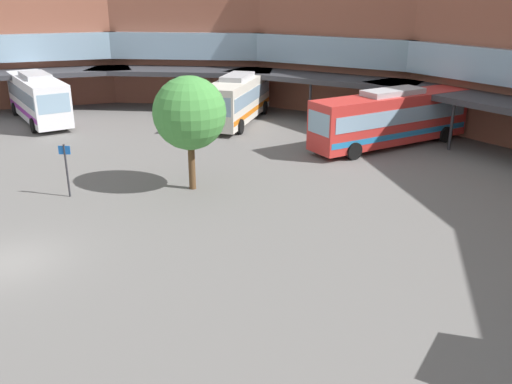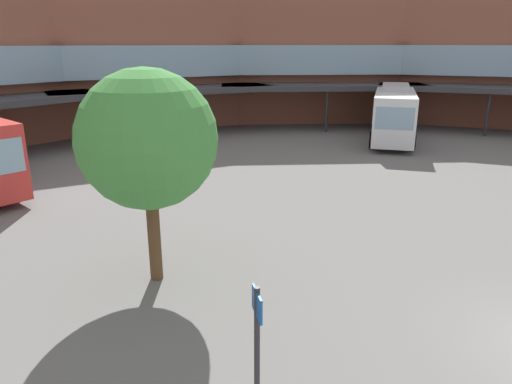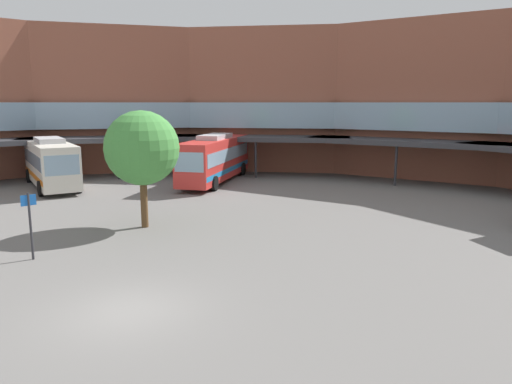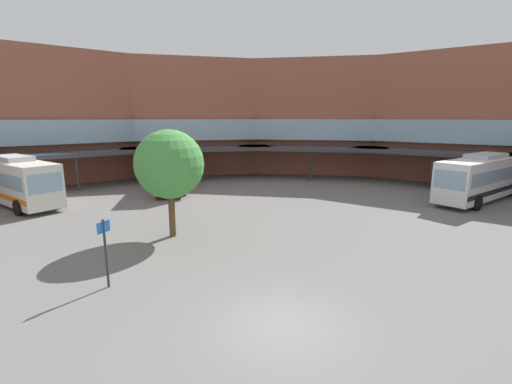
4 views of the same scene
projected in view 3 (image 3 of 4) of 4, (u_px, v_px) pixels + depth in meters
The scene contains 6 objects.
ground_plane at pixel (128, 311), 15.11m from camera, with size 118.24×118.24×0.00m, color slate.
station_building at pixel (301, 103), 32.43m from camera, with size 75.34×43.53×13.09m.
bus_0 at pixel (215, 158), 39.44m from camera, with size 3.95×12.19×3.86m.
bus_1 at pixel (51, 163), 36.71m from camera, with size 9.51×8.34×3.79m.
plaza_tree at pixel (142, 148), 24.56m from camera, with size 3.78×3.78×6.00m.
stop_sign_post at pixel (30, 219), 19.76m from camera, with size 0.30×0.55×2.79m.
Camera 3 is at (8.69, -11.91, 6.36)m, focal length 34.19 mm.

